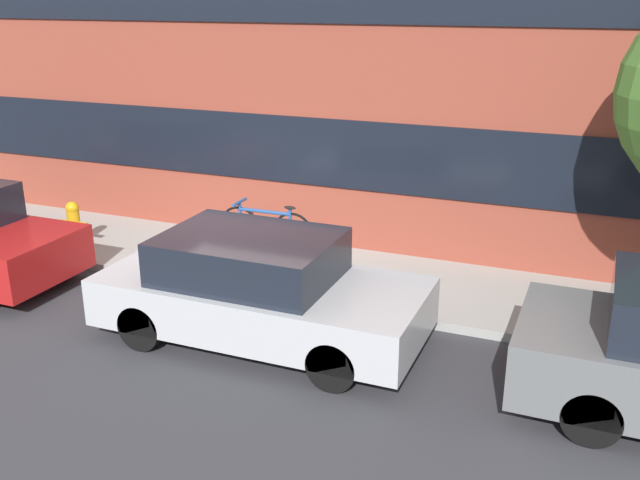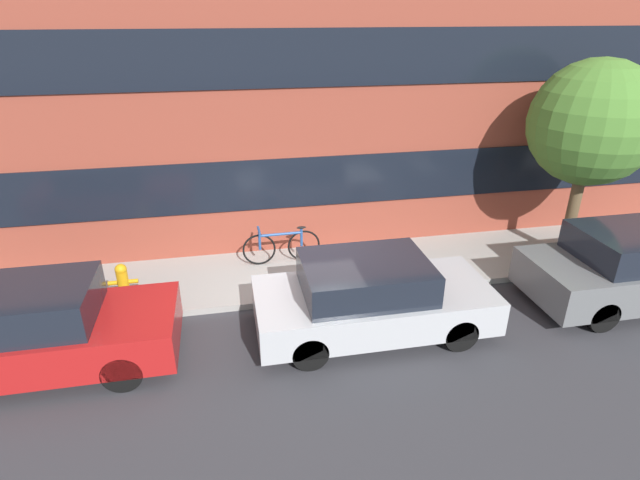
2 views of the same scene
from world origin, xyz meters
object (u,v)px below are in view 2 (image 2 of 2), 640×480
(parked_car_red, at_px, (34,331))
(bicycle, at_px, (281,246))
(fire_hydrant, at_px, (123,282))
(street_tree, at_px, (593,124))
(parked_car_grey, at_px, (640,266))
(parked_car_silver, at_px, (371,297))

(parked_car_red, relative_size, bicycle, 2.45)
(parked_car_red, distance_m, fire_hydrant, 1.94)
(fire_hydrant, height_order, street_tree, street_tree)
(parked_car_red, xyz_separation_m, bicycle, (4.07, 2.60, -0.18))
(parked_car_red, xyz_separation_m, parked_car_grey, (10.51, -0.00, 0.02))
(parked_car_red, height_order, parked_car_silver, parked_car_red)
(fire_hydrant, bearing_deg, parked_car_silver, -21.17)
(street_tree, bearing_deg, fire_hydrant, -179.41)
(fire_hydrant, height_order, bicycle, bicycle)
(parked_car_red, relative_size, fire_hydrant, 5.47)
(parked_car_red, bearing_deg, fire_hydrant, 59.12)
(bicycle, bearing_deg, parked_car_grey, 157.01)
(parked_car_silver, distance_m, fire_hydrant, 4.60)
(parked_car_silver, bearing_deg, fire_hydrant, 158.83)
(parked_car_silver, height_order, parked_car_grey, parked_car_grey)
(fire_hydrant, xyz_separation_m, street_tree, (9.26, 0.10, 2.53))
(parked_car_silver, bearing_deg, street_tree, 19.41)
(parked_car_silver, xyz_separation_m, bicycle, (-1.21, 2.60, -0.14))
(parked_car_grey, distance_m, fire_hydrant, 9.67)
(fire_hydrant, distance_m, street_tree, 9.60)
(parked_car_grey, height_order, bicycle, parked_car_grey)
(fire_hydrant, relative_size, bicycle, 0.45)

